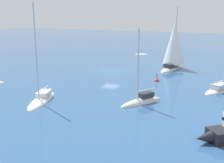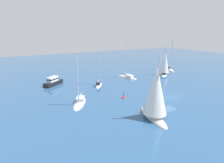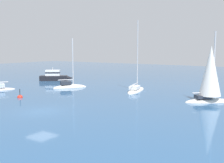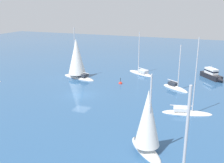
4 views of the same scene
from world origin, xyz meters
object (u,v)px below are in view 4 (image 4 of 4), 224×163
object	(u,v)px
yacht	(175,88)
yacht_1	(77,60)
sailboat	(141,73)
sailboat_2	(186,112)
sailboat_1	(147,125)
powerboat	(212,75)
channel_buoy	(120,84)

from	to	relation	value
yacht	yacht_1	size ratio (longest dim) A/B	0.80
sailboat	sailboat_2	bearing A→B (deg)	152.80
sailboat	sailboat_1	distance (m)	30.60
powerboat	channel_buoy	bearing A→B (deg)	-95.59
yacht	sailboat_1	bearing A→B (deg)	-56.05
powerboat	yacht	bearing A→B (deg)	-69.75
sailboat_1	sailboat	bearing A→B (deg)	154.92
sailboat_1	powerboat	distance (m)	31.15
yacht_1	channel_buoy	bearing A→B (deg)	-169.34
yacht_1	sailboat_2	xyz separation A→B (m)	(-10.18, -22.42, -3.45)
powerboat	yacht_1	distance (m)	26.91
channel_buoy	sailboat	bearing A→B (deg)	-10.54
sailboat_2	channel_buoy	xyz separation A→B (m)	(9.62, 13.03, -0.17)
sailboat	channel_buoy	bearing A→B (deg)	109.78
sailboat	sailboat_2	size ratio (longest dim) A/B	0.85
yacht	sailboat_2	bearing A→B (deg)	-40.42
sailboat_1	powerboat	world-z (taller)	sailboat_1
sailboat_2	channel_buoy	world-z (taller)	sailboat_2
yacht_1	sailboat_1	bearing A→B (deg)	146.84
yacht	channel_buoy	xyz separation A→B (m)	(-0.65, 9.96, -0.19)
sailboat_1	sailboat_2	size ratio (longest dim) A/B	0.81
sailboat_1	channel_buoy	size ratio (longest dim) A/B	6.00
sailboat_1	channel_buoy	world-z (taller)	sailboat_1
sailboat	channel_buoy	size ratio (longest dim) A/B	6.33
sailboat_2	channel_buoy	size ratio (longest dim) A/B	7.42
sailboat_1	yacht	distance (m)	21.62
sailboat	yacht_1	bearing A→B (deg)	65.89
powerboat	channel_buoy	size ratio (longest dim) A/B	4.09
yacht_1	sailboat	bearing A→B (deg)	-130.33
sailboat_1	powerboat	size ratio (longest dim) A/B	1.47
sailboat	sailboat_2	distance (m)	21.36
yacht	powerboat	xyz separation A→B (m)	(9.17, -5.77, 0.64)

